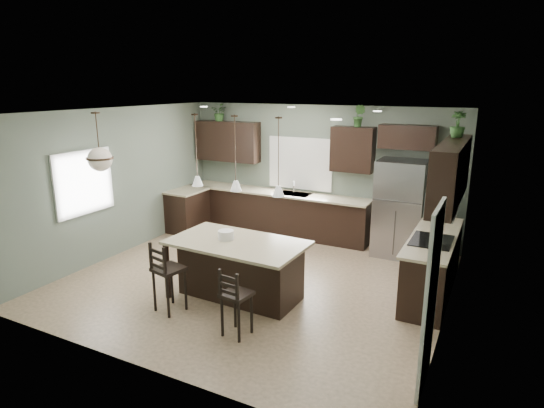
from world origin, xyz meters
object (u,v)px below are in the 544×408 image
Objects in this scene: bar_stool_left at (169,277)px; bar_stool_right at (237,302)px; refrigerator at (400,209)px; plant_back_left at (220,112)px; kitchen_island at (238,270)px; serving_dish at (226,235)px.

bar_stool_left reaches higher than bar_stool_right.
plant_back_left is at bearing 176.45° from refrigerator.
plant_back_left is (-1.73, 4.05, 2.07)m from bar_stool_left.
bar_stool_left is at bearing -66.92° from plant_back_left.
plant_back_left is at bearing 128.21° from kitchen_island.
refrigerator reaches higher than bar_stool_right.
serving_dish is at bearing -123.68° from refrigerator.
kitchen_island is at bearing -120.89° from refrigerator.
serving_dish is 0.23× the size of bar_stool_left.
refrigerator is 1.74× the size of bar_stool_left.
refrigerator is at bearing -3.55° from plant_back_left.
plant_back_left reaches higher than kitchen_island.
kitchen_island is 1.04m from bar_stool_left.
serving_dish is (-1.99, -2.99, 0.07)m from refrigerator.
plant_back_left reaches higher than bar_stool_left.
bar_stool_right is (1.21, -0.13, -0.05)m from bar_stool_left.
serving_dish is 0.25× the size of bar_stool_right.
bar_stool_left is 2.67× the size of plant_back_left.
bar_stool_right is at bearing -51.36° from serving_dish.
refrigerator reaches higher than serving_dish.
bar_stool_right reaches higher than kitchen_island.
bar_stool_left is 1.11× the size of bar_stool_right.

